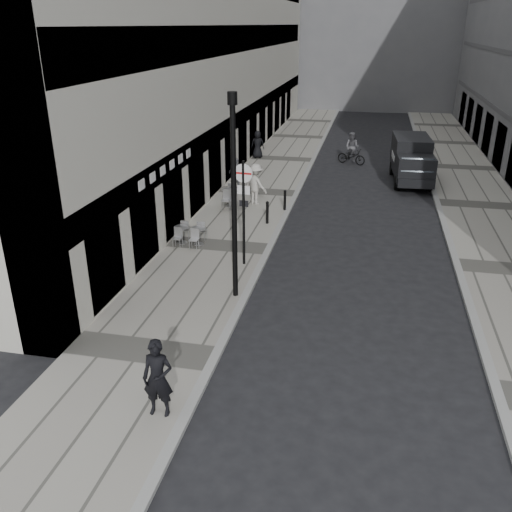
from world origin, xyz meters
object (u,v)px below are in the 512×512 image
(sign_post, at_px, (244,200))
(panel_van, at_px, (412,158))
(lamppost, at_px, (234,190))
(walking_man, at_px, (158,378))
(cyclist, at_px, (352,152))

(sign_post, relative_size, panel_van, 0.73)
(lamppost, bearing_deg, walking_man, -92.46)
(cyclist, bearing_deg, panel_van, -24.00)
(panel_van, height_order, cyclist, panel_van)
(lamppost, relative_size, cyclist, 3.18)
(sign_post, distance_m, panel_van, 14.72)
(sign_post, height_order, panel_van, sign_post)
(walking_man, distance_m, panel_van, 22.52)
(cyclist, bearing_deg, sign_post, -78.01)
(sign_post, distance_m, cyclist, 17.10)
(walking_man, bearing_deg, lamppost, 83.60)
(lamppost, height_order, cyclist, lamppost)
(sign_post, bearing_deg, cyclist, 85.44)
(walking_man, relative_size, lamppost, 0.30)
(sign_post, xyz_separation_m, cyclist, (3.03, 16.74, -1.78))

